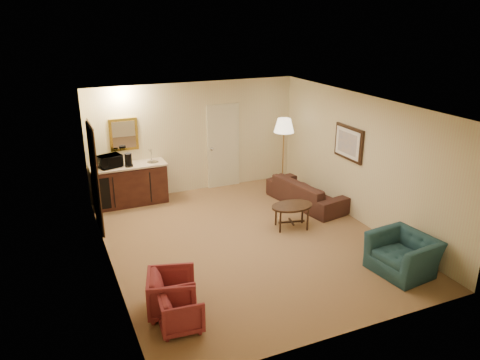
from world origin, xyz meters
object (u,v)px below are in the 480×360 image
(rose_chair_far, at_px, (172,291))
(coffee_maker, at_px, (128,160))
(teal_armchair, at_px, (404,248))
(sofa, at_px, (306,188))
(rose_chair_near, at_px, (180,310))
(microwave, at_px, (109,160))
(floor_lamp, at_px, (283,155))
(waste_bin, at_px, (160,195))
(wetbar_cabinet, at_px, (130,184))
(coffee_table, at_px, (292,216))

(rose_chair_far, height_order, coffee_maker, coffee_maker)
(rose_chair_far, bearing_deg, coffee_maker, 12.47)
(teal_armchair, bearing_deg, sofa, 172.43)
(sofa, distance_m, teal_armchair, 3.15)
(rose_chair_near, distance_m, rose_chair_far, 0.40)
(sofa, bearing_deg, rose_chair_far, 114.76)
(rose_chair_far, xyz_separation_m, microwave, (-0.14, 4.31, 0.74))
(teal_armchair, xyz_separation_m, microwave, (-3.94, 4.75, 0.65))
(microwave, bearing_deg, floor_lamp, -25.97)
(sofa, height_order, waste_bin, sofa)
(sofa, bearing_deg, rose_chair_near, 118.55)
(wetbar_cabinet, height_order, coffee_table, wetbar_cabinet)
(sofa, height_order, coffee_maker, coffee_maker)
(wetbar_cabinet, relative_size, sofa, 0.83)
(sofa, distance_m, coffee_table, 1.31)
(floor_lamp, distance_m, microwave, 3.98)
(microwave, bearing_deg, coffee_maker, -32.54)
(floor_lamp, height_order, coffee_maker, floor_lamp)
(waste_bin, bearing_deg, rose_chair_far, -101.96)
(coffee_table, bearing_deg, wetbar_cabinet, 136.70)
(teal_armchair, distance_m, coffee_table, 2.38)
(rose_chair_near, relative_size, microwave, 1.20)
(coffee_maker, bearing_deg, rose_chair_far, -80.31)
(microwave, bearing_deg, teal_armchair, -67.68)
(sofa, distance_m, rose_chair_near, 4.95)
(rose_chair_near, bearing_deg, sofa, -45.84)
(microwave, bearing_deg, sofa, -39.20)
(wetbar_cabinet, distance_m, sofa, 3.94)
(coffee_maker, bearing_deg, floor_lamp, 5.11)
(rose_chair_far, height_order, coffee_table, rose_chair_far)
(coffee_table, distance_m, coffee_maker, 3.73)
(sofa, distance_m, waste_bin, 3.34)
(teal_armchair, xyz_separation_m, waste_bin, (-2.90, 4.69, -0.29))
(wetbar_cabinet, height_order, waste_bin, wetbar_cabinet)
(coffee_maker, bearing_deg, microwave, 177.82)
(teal_armchair, relative_size, rose_chair_near, 1.69)
(floor_lamp, bearing_deg, rose_chair_far, -135.57)
(wetbar_cabinet, relative_size, coffee_maker, 5.58)
(microwave, bearing_deg, wetbar_cabinet, -15.96)
(teal_armchair, height_order, microwave, microwave)
(rose_chair_near, xyz_separation_m, coffee_maker, (0.24, 4.61, 0.77))
(rose_chair_far, distance_m, waste_bin, 4.35)
(wetbar_cabinet, xyz_separation_m, microwave, (-0.39, -0.01, 0.63))
(rose_chair_near, relative_size, coffee_maker, 1.99)
(sofa, bearing_deg, floor_lamp, -6.96)
(sofa, height_order, microwave, microwave)
(coffee_table, xyz_separation_m, floor_lamp, (0.84, 1.94, 0.64))
(floor_lamp, bearing_deg, teal_armchair, -89.86)
(floor_lamp, xyz_separation_m, coffee_maker, (-3.55, 0.49, 0.18))
(coffee_table, height_order, floor_lamp, floor_lamp)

